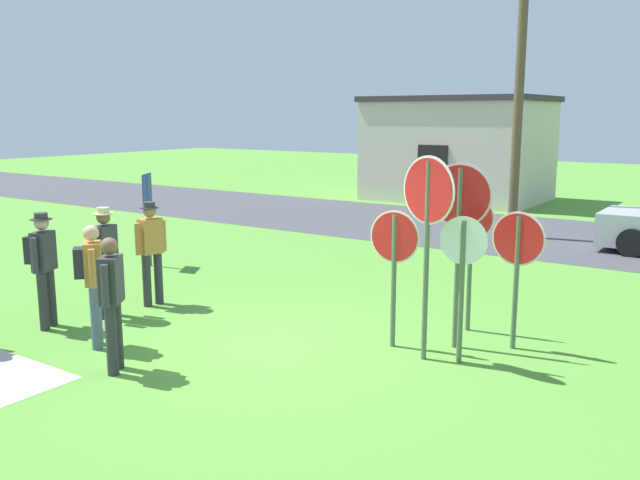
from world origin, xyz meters
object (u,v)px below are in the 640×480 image
at_px(stop_sign_nearest, 427,220).
at_px(stop_sign_tallest, 394,255).
at_px(stop_sign_leaning_left, 517,257).
at_px(stop_sign_rear_right, 471,240).
at_px(utility_pole, 520,65).
at_px(stop_sign_rear_left, 459,221).
at_px(info_panel_leftmost, 148,203).
at_px(person_in_teal, 112,297).
at_px(person_in_dark_shirt, 151,247).
at_px(person_in_blue, 43,262).
at_px(person_with_sunhat, 92,277).
at_px(person_on_left, 106,256).
at_px(stop_sign_far_back, 462,266).

distance_m(stop_sign_nearest, stop_sign_tallest, 0.83).
bearing_deg(stop_sign_leaning_left, stop_sign_rear_right, 154.58).
height_order(stop_sign_leaning_left, stop_sign_rear_right, stop_sign_rear_right).
distance_m(utility_pole, stop_sign_tallest, 9.90).
xyz_separation_m(stop_sign_rear_left, info_panel_leftmost, (-7.31, 1.11, -0.41)).
distance_m(person_in_teal, info_panel_leftmost, 6.04).
distance_m(stop_sign_nearest, person_in_dark_shirt, 4.93).
bearing_deg(info_panel_leftmost, person_in_blue, -62.57).
distance_m(person_in_teal, person_in_dark_shirt, 2.99).
distance_m(stop_sign_nearest, person_with_sunhat, 4.53).
relative_size(person_with_sunhat, info_panel_leftmost, 0.87).
xyz_separation_m(stop_sign_tallest, person_on_left, (-4.35, -1.30, -0.29)).
xyz_separation_m(utility_pole, person_with_sunhat, (-1.86, -11.61, -3.38)).
relative_size(stop_sign_far_back, stop_sign_rear_right, 0.94).
xyz_separation_m(stop_sign_far_back, person_in_teal, (-3.39, -2.71, -0.31)).
bearing_deg(utility_pole, person_with_sunhat, -99.12).
bearing_deg(utility_pole, stop_sign_tallest, -80.91).
height_order(stop_sign_nearest, person_with_sunhat, stop_sign_nearest).
xyz_separation_m(stop_sign_tallest, person_in_dark_shirt, (-4.28, -0.44, -0.29)).
distance_m(utility_pole, person_on_left, 11.48).
bearing_deg(stop_sign_rear_left, stop_sign_leaning_left, 30.66).
distance_m(person_with_sunhat, person_in_dark_shirt, 2.09).
bearing_deg(info_panel_leftmost, person_with_sunhat, -50.06).
height_order(utility_pole, stop_sign_leaning_left, utility_pole).
distance_m(stop_sign_nearest, stop_sign_far_back, 0.73).
height_order(stop_sign_far_back, person_in_teal, stop_sign_far_back).
xyz_separation_m(stop_sign_far_back, stop_sign_tallest, (-0.99, 0.05, 0.01)).
height_order(stop_sign_far_back, person_on_left, stop_sign_far_back).
bearing_deg(person_in_blue, stop_sign_far_back, 20.70).
bearing_deg(utility_pole, person_in_dark_shirt, -106.02).
bearing_deg(person_in_dark_shirt, stop_sign_far_back, 4.24).
relative_size(utility_pole, stop_sign_leaning_left, 4.43).
distance_m(stop_sign_rear_right, person_on_left, 5.56).
relative_size(stop_sign_leaning_left, stop_sign_tallest, 1.00).
xyz_separation_m(stop_sign_leaning_left, person_in_blue, (-6.05, -3.03, -0.27)).
distance_m(stop_sign_tallest, person_on_left, 4.55).
distance_m(stop_sign_nearest, person_in_teal, 4.01).
bearing_deg(stop_sign_rear_left, person_in_teal, -134.14).
bearing_deg(stop_sign_rear_right, stop_sign_leaning_left, -25.42).
bearing_deg(info_panel_leftmost, stop_sign_far_back, -11.98).
distance_m(person_with_sunhat, person_in_blue, 1.31).
height_order(stop_sign_tallest, info_panel_leftmost, info_panel_leftmost).
bearing_deg(person_with_sunhat, stop_sign_nearest, 28.21).
xyz_separation_m(stop_sign_rear_left, person_in_teal, (-3.11, -3.21, -0.80)).
xyz_separation_m(stop_sign_far_back, person_in_blue, (-5.65, -2.13, -0.25)).
bearing_deg(person_with_sunhat, stop_sign_rear_right, 42.07).
bearing_deg(stop_sign_tallest, stop_sign_far_back, -2.81).
relative_size(stop_sign_tallest, person_in_blue, 1.09).
bearing_deg(stop_sign_rear_right, person_on_left, -152.75).
relative_size(stop_sign_leaning_left, person_in_blue, 1.08).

